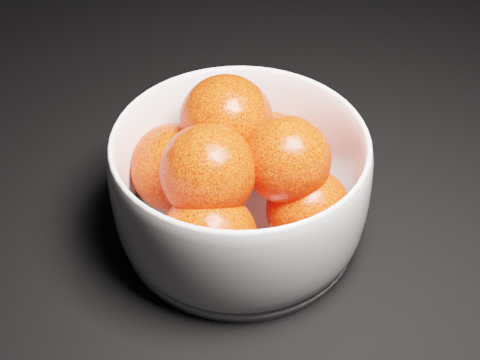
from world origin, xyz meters
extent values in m
cylinder|color=white|center=(0.25, 0.25, 0.01)|extent=(0.19, 0.19, 0.01)
sphere|color=#FF2D0C|center=(0.28, 0.30, 0.04)|extent=(0.06, 0.06, 0.06)
sphere|color=#FF2D0C|center=(0.20, 0.28, 0.04)|extent=(0.07, 0.07, 0.07)
sphere|color=#FF2D0C|center=(0.22, 0.20, 0.04)|extent=(0.07, 0.07, 0.07)
sphere|color=#FF2D0C|center=(0.30, 0.22, 0.04)|extent=(0.06, 0.06, 0.06)
sphere|color=#FF2D0C|center=(0.24, 0.29, 0.08)|extent=(0.07, 0.07, 0.07)
sphere|color=#FF2D0C|center=(0.23, 0.23, 0.08)|extent=(0.07, 0.07, 0.07)
sphere|color=#FF2D0C|center=(0.28, 0.24, 0.08)|extent=(0.06, 0.06, 0.06)
camera|label=1|loc=(0.21, -0.12, 0.39)|focal=50.00mm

